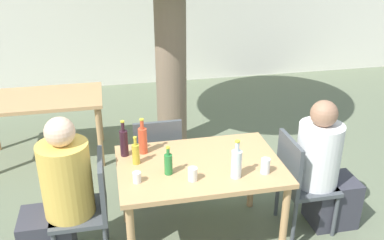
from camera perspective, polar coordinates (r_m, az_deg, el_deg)
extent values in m
plane|color=#667056|center=(3.88, 0.94, -15.59)|extent=(30.00, 30.00, 0.00)
cube|color=white|center=(7.23, -6.61, 15.57)|extent=(10.00, 0.08, 2.80)
cylinder|color=#7A6651|center=(4.96, -2.82, 7.12)|extent=(0.36, 0.36, 2.04)
cube|color=tan|center=(3.45, 1.02, -6.11)|extent=(1.31, 0.89, 0.04)
cylinder|color=tan|center=(3.53, 12.17, -13.44)|extent=(0.06, 0.06, 0.72)
cylinder|color=tan|center=(3.91, -8.93, -8.94)|extent=(0.06, 0.06, 0.72)
cylinder|color=tan|center=(4.11, 7.97, -7.09)|extent=(0.06, 0.06, 0.72)
cube|color=tan|center=(5.05, -19.62, 2.66)|extent=(1.36, 0.77, 0.04)
cylinder|color=tan|center=(4.85, -12.19, -2.28)|extent=(0.06, 0.06, 0.72)
cylinder|color=tan|center=(5.44, -12.27, 0.76)|extent=(0.06, 0.06, 0.72)
cube|color=#474C51|center=(3.57, -14.82, -11.85)|extent=(0.44, 0.44, 0.04)
cube|color=#474C51|center=(3.42, -11.89, -8.32)|extent=(0.04, 0.44, 0.45)
cylinder|color=#474C51|center=(3.87, -17.24, -13.08)|extent=(0.04, 0.04, 0.41)
cylinder|color=#474C51|center=(3.84, -11.48, -12.69)|extent=(0.04, 0.04, 0.41)
cube|color=#474C51|center=(3.92, 15.20, -8.34)|extent=(0.44, 0.44, 0.04)
cube|color=#474C51|center=(3.71, 12.83, -5.62)|extent=(0.04, 0.44, 0.45)
cylinder|color=#474C51|center=(3.99, 18.55, -12.05)|extent=(0.04, 0.04, 0.41)
cylinder|color=#474C51|center=(4.26, 16.07, -9.18)|extent=(0.04, 0.04, 0.41)
cylinder|color=#474C51|center=(3.83, 13.47, -13.06)|extent=(0.04, 0.04, 0.41)
cylinder|color=#474C51|center=(4.11, 11.28, -9.98)|extent=(0.04, 0.04, 0.41)
cube|color=#474C51|center=(4.22, -4.80, -4.93)|extent=(0.44, 0.44, 0.04)
cube|color=#474C51|center=(3.93, -4.54, -3.25)|extent=(0.44, 0.04, 0.45)
cylinder|color=#474C51|center=(4.52, -2.61, -6.02)|extent=(0.04, 0.04, 0.41)
cylinder|color=#474C51|center=(4.49, -7.44, -6.48)|extent=(0.04, 0.04, 0.41)
cylinder|color=#474C51|center=(4.20, -1.75, -8.60)|extent=(0.04, 0.04, 0.41)
cylinder|color=#474C51|center=(4.16, -6.97, -9.12)|extent=(0.04, 0.04, 0.41)
cube|color=#383842|center=(3.72, -18.59, -14.67)|extent=(0.40, 0.35, 0.45)
cylinder|color=gold|center=(3.40, -16.41, -7.60)|extent=(0.39, 0.39, 0.60)
sphere|color=beige|center=(3.22, -17.24, -1.53)|extent=(0.22, 0.22, 0.22)
cube|color=#383842|center=(4.14, 18.16, -10.21)|extent=(0.40, 0.34, 0.45)
cylinder|color=white|center=(3.80, 16.50, -4.43)|extent=(0.38, 0.38, 0.56)
sphere|color=#936B51|center=(3.64, 17.21, 0.82)|extent=(0.22, 0.22, 0.22)
cylinder|color=#331923|center=(3.55, -9.06, -3.08)|extent=(0.07, 0.07, 0.22)
cylinder|color=#331923|center=(3.48, -9.22, -0.88)|extent=(0.03, 0.03, 0.08)
cylinder|color=gold|center=(3.46, -9.27, -0.20)|extent=(0.03, 0.03, 0.01)
cylinder|color=#DB4C2D|center=(3.57, -6.58, -2.77)|extent=(0.07, 0.07, 0.22)
cylinder|color=#DB4C2D|center=(3.51, -6.70, -0.60)|extent=(0.03, 0.03, 0.08)
cylinder|color=gold|center=(3.49, -6.73, 0.06)|extent=(0.04, 0.04, 0.01)
cylinder|color=#287A38|center=(3.27, -3.17, -5.92)|extent=(0.06, 0.06, 0.16)
cylinder|color=#287A38|center=(3.22, -3.22, -4.22)|extent=(0.03, 0.03, 0.06)
cylinder|color=gold|center=(3.20, -3.23, -3.68)|extent=(0.03, 0.03, 0.01)
cylinder|color=gold|center=(3.43, -7.49, -4.54)|extent=(0.06, 0.06, 0.17)
cylinder|color=gold|center=(3.38, -7.59, -2.88)|extent=(0.02, 0.02, 0.06)
cylinder|color=gold|center=(3.36, -7.63, -2.35)|extent=(0.03, 0.03, 0.01)
cylinder|color=silver|center=(3.23, 5.94, -5.88)|extent=(0.08, 0.08, 0.22)
cylinder|color=silver|center=(3.16, 6.06, -3.55)|extent=(0.03, 0.03, 0.08)
cylinder|color=gold|center=(3.14, 6.09, -2.84)|extent=(0.04, 0.04, 0.01)
cylinder|color=silver|center=(3.21, -7.36, -7.58)|extent=(0.06, 0.06, 0.08)
cylinder|color=white|center=(3.34, 9.76, -6.05)|extent=(0.07, 0.07, 0.12)
cylinder|color=silver|center=(3.20, 0.09, -7.23)|extent=(0.07, 0.07, 0.10)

